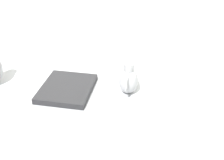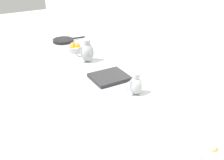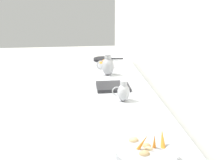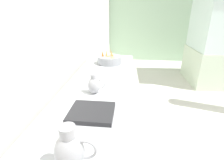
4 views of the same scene
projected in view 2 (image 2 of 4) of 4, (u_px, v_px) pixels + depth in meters
name	position (u px, v px, depth m)	size (l,w,h in m)	color
tile_wall_left	(215.00, 31.00, 2.01)	(0.10, 8.30, 3.00)	white
prep_counter	(124.00, 127.00, 2.67)	(0.72, 3.37, 0.91)	#ADAFB5
orange_bowl	(75.00, 48.00, 3.23)	(0.18, 0.18, 0.10)	#9EA0A5
metal_pitcher_tall	(87.00, 52.00, 2.93)	(0.21, 0.15, 0.25)	#939399
metal_pitcher_short	(136.00, 85.00, 2.30)	(0.17, 0.12, 0.20)	#A3A3A8
counter_sink_basin	(109.00, 77.00, 2.59)	(0.34, 0.30, 0.04)	#232326
skillet_on_counter	(63.00, 40.00, 3.55)	(0.44, 0.27, 0.03)	black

